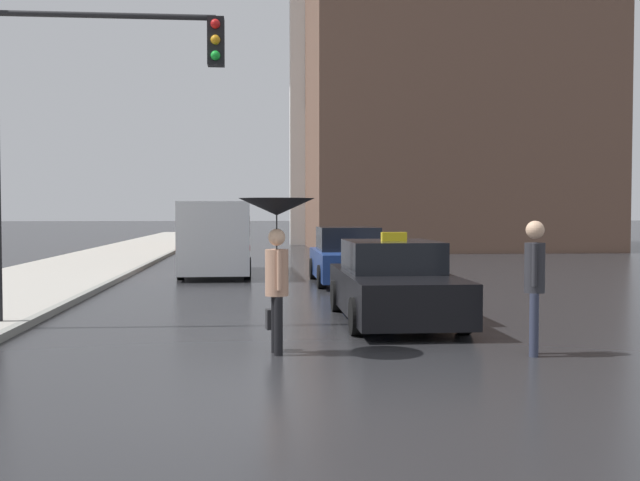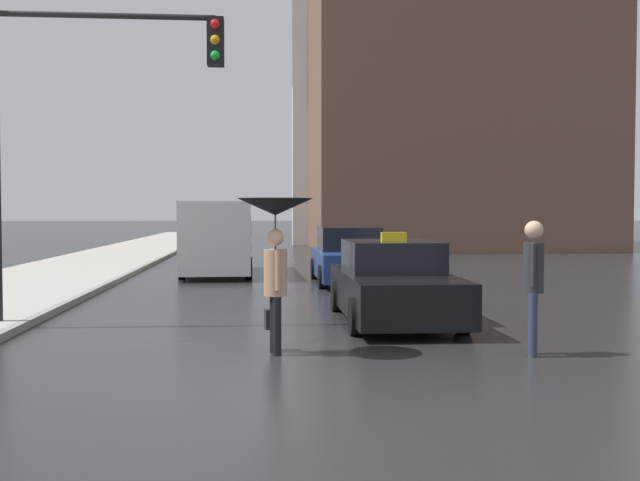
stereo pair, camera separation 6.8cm
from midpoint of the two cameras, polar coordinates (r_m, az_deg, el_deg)
ground_plane at (r=7.72m, az=0.35°, el=-12.37°), size 300.00×300.00×0.00m
taxi at (r=13.35m, az=5.73°, el=-3.34°), size 1.91×4.62×1.58m
sedan_red at (r=20.35m, az=2.35°, el=-1.33°), size 1.91×4.33×1.52m
ambulance_van at (r=23.35m, az=-7.75°, el=0.47°), size 2.20×5.70×2.23m
pedestrian_with_umbrella at (r=10.16m, az=-3.24°, el=0.81°), size 1.03×1.03×2.13m
pedestrian_man at (r=10.48m, az=16.13°, el=-2.62°), size 0.36×0.42×1.82m
traffic_light at (r=13.19m, az=-16.98°, el=10.40°), size 3.82×0.38×5.49m
monument_cross at (r=44.82m, az=-1.49°, el=15.75°), size 9.65×0.90×21.92m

